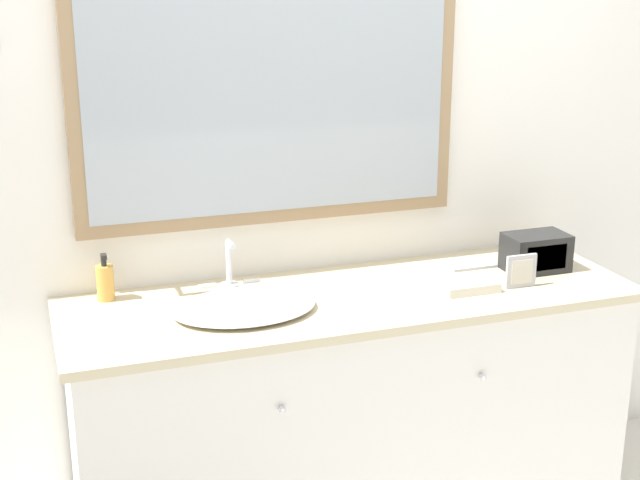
# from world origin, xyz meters

# --- Properties ---
(wall_back) EXTENTS (8.00, 0.18, 2.55)m
(wall_back) POSITION_xyz_m (-0.01, 0.65, 1.28)
(wall_back) COLOR white
(wall_back) RESTS_ON ground_plane
(vanity_counter) EXTENTS (1.90, 0.61, 0.87)m
(vanity_counter) POSITION_xyz_m (0.00, 0.32, 0.44)
(vanity_counter) COLOR silver
(vanity_counter) RESTS_ON ground_plane
(sink_basin) EXTENTS (0.46, 0.39, 0.19)m
(sink_basin) POSITION_xyz_m (-0.38, 0.30, 0.89)
(sink_basin) COLOR white
(sink_basin) RESTS_ON vanity_counter
(soap_bottle) EXTENTS (0.06, 0.06, 0.16)m
(soap_bottle) POSITION_xyz_m (-0.77, 0.54, 0.93)
(soap_bottle) COLOR gold
(soap_bottle) RESTS_ON vanity_counter
(appliance_box) EXTENTS (0.22, 0.14, 0.13)m
(appliance_box) POSITION_xyz_m (0.70, 0.34, 0.94)
(appliance_box) COLOR black
(appliance_box) RESTS_ON vanity_counter
(picture_frame) EXTENTS (0.11, 0.01, 0.11)m
(picture_frame) POSITION_xyz_m (0.56, 0.20, 0.93)
(picture_frame) COLOR #B2B2B7
(picture_frame) RESTS_ON vanity_counter
(hand_towel_near_sink) EXTENTS (0.19, 0.11, 0.03)m
(hand_towel_near_sink) POSITION_xyz_m (0.38, 0.23, 0.89)
(hand_towel_near_sink) COLOR silver
(hand_towel_near_sink) RESTS_ON vanity_counter
(metal_tray) EXTENTS (0.18, 0.10, 0.01)m
(metal_tray) POSITION_xyz_m (0.51, 0.46, 0.87)
(metal_tray) COLOR #ADADB2
(metal_tray) RESTS_ON vanity_counter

